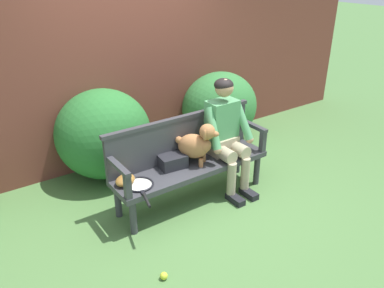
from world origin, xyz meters
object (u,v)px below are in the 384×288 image
Objects in this scene: tennis_racket at (140,186)px; sports_bag at (173,161)px; garden_bench at (192,169)px; person_seated at (226,132)px; baseball_glove at (125,180)px; dog_on_bench at (197,144)px; tennis_ball at (164,276)px.

tennis_racket is 2.08× the size of sports_bag.
sports_bag is at bearing 17.27° from tennis_racket.
garden_bench is 0.68m from tennis_racket.
person_seated is at bearing -0.85° from garden_bench.
baseball_glove is 0.79× the size of sports_bag.
baseball_glove is (-0.77, 0.05, 0.10)m from garden_bench.
tennis_racket is at bearing -174.58° from dog_on_bench.
dog_on_bench is 2.14× the size of baseball_glove.
dog_on_bench is 1.44m from tennis_ball.
garden_bench is 0.56m from person_seated.
sports_bag is (-0.26, 0.08, -0.17)m from dog_on_bench.
tennis_racket is at bearing -176.78° from person_seated.
baseball_glove is at bearing 127.05° from tennis_racket.
dog_on_bench is 0.81× the size of tennis_racket.
baseball_glove is 0.57m from sports_bag.
baseball_glove reaches higher than tennis_ball.
garden_bench reaches higher than tennis_ball.
tennis_racket is (-1.13, -0.06, -0.27)m from person_seated.
dog_on_bench is at bearing 5.42° from tennis_racket.
tennis_racket is at bearing -162.73° from sports_bag.
sports_bag reaches higher than tennis_ball.
dog_on_bench is 0.32m from sports_bag.
garden_bench is at bearing -21.21° from sports_bag.
person_seated is 2.24× the size of tennis_racket.
sports_bag is at bearing 53.62° from tennis_ball.
person_seated is at bearing 3.22° from tennis_racket.
baseball_glove is at bearing 175.96° from garden_bench.
tennis_racket is 2.65× the size of baseball_glove.
dog_on_bench is at bearing -30.76° from baseball_glove.
person_seated is 5.91× the size of baseball_glove.
dog_on_bench is (-0.39, 0.01, -0.04)m from person_seated.
sports_bag is at bearing 172.68° from person_seated.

